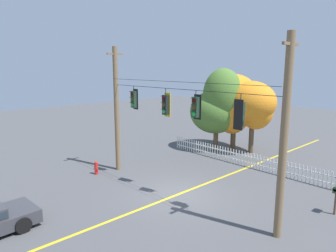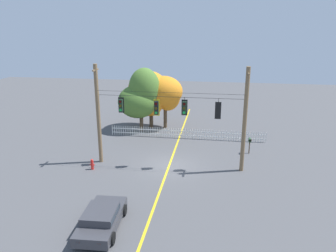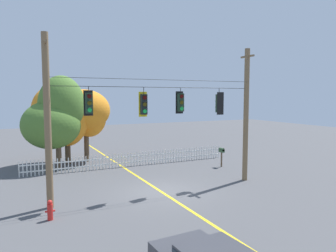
# 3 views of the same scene
# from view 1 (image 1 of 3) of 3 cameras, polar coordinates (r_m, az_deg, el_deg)

# --- Properties ---
(ground) EXTENTS (80.00, 80.00, 0.00)m
(ground) POSITION_cam_1_polar(r_m,az_deg,el_deg) (16.33, 1.88, -12.54)
(ground) COLOR #4C4C4F
(lane_centerline_stripe) EXTENTS (0.16, 36.00, 0.01)m
(lane_centerline_stripe) POSITION_cam_1_polar(r_m,az_deg,el_deg) (16.33, 1.88, -12.53)
(lane_centerline_stripe) COLOR gold
(lane_centerline_stripe) RESTS_ON ground
(signal_support_span) EXTENTS (11.23, 1.10, 7.72)m
(signal_support_span) POSITION_cam_1_polar(r_m,az_deg,el_deg) (15.21, 1.97, 1.16)
(signal_support_span) COLOR brown
(signal_support_span) RESTS_ON ground
(traffic_signal_northbound_secondary) EXTENTS (0.43, 0.38, 1.35)m
(traffic_signal_northbound_secondary) POSITION_cam_1_polar(r_m,az_deg,el_deg) (17.87, -6.32, 4.95)
(traffic_signal_northbound_secondary) COLOR black
(traffic_signal_northbound_primary) EXTENTS (0.43, 0.38, 1.47)m
(traffic_signal_northbound_primary) POSITION_cam_1_polar(r_m,az_deg,el_deg) (15.80, -0.42, 3.95)
(traffic_signal_northbound_primary) COLOR black
(traffic_signal_southbound_primary) EXTENTS (0.43, 0.38, 1.36)m
(traffic_signal_southbound_primary) POSITION_cam_1_polar(r_m,az_deg,el_deg) (14.35, 5.17, 3.51)
(traffic_signal_southbound_primary) COLOR black
(traffic_signal_eastbound_side) EXTENTS (0.43, 0.38, 1.47)m
(traffic_signal_eastbound_side) POSITION_cam_1_polar(r_m,az_deg,el_deg) (12.86, 13.17, 2.12)
(traffic_signal_eastbound_side) COLOR black
(white_picket_fence) EXTENTS (14.78, 0.06, 0.99)m
(white_picket_fence) POSITION_cam_1_polar(r_m,az_deg,el_deg) (20.65, 16.39, -6.47)
(white_picket_fence) COLOR silver
(white_picket_fence) RESTS_ON ground
(autumn_maple_near_fence) EXTENTS (4.32, 3.60, 6.43)m
(autumn_maple_near_fence) POSITION_cam_1_polar(r_m,az_deg,el_deg) (24.25, 9.26, 3.77)
(autumn_maple_near_fence) COLOR brown
(autumn_maple_near_fence) RESTS_ON ground
(autumn_maple_mid) EXTENTS (4.24, 3.92, 5.98)m
(autumn_maple_mid) POSITION_cam_1_polar(r_m,az_deg,el_deg) (24.69, 11.89, 4.54)
(autumn_maple_mid) COLOR brown
(autumn_maple_mid) RESTS_ON ground
(autumn_oak_far_east) EXTENTS (3.96, 3.40, 5.50)m
(autumn_oak_far_east) POSITION_cam_1_polar(r_m,az_deg,el_deg) (23.95, 15.29, 3.90)
(autumn_oak_far_east) COLOR brown
(autumn_oak_far_east) RESTS_ON ground
(fire_hydrant) EXTENTS (0.38, 0.22, 0.83)m
(fire_hydrant) POSITION_cam_1_polar(r_m,az_deg,el_deg) (19.57, -13.14, -7.54)
(fire_hydrant) COLOR red
(fire_hydrant) RESTS_ON ground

